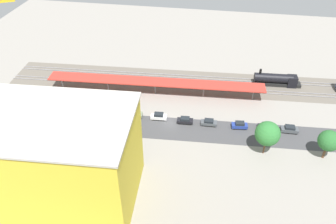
{
  "coord_description": "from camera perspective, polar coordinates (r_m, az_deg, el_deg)",
  "views": [
    {
      "loc": [
        -10.57,
        67.28,
        55.19
      ],
      "look_at": [
        0.54,
        1.27,
        4.55
      ],
      "focal_mm": 35.69,
      "sensor_mm": 36.0,
      "label": 1
    }
  ],
  "objects": [
    {
      "name": "construction_building",
      "position": [
        68.09,
        -19.53,
        -7.58
      ],
      "size": [
        33.3,
        20.9,
        19.29
      ],
      "primitive_type": "cube",
      "rotation": [
        0.0,
        0.0,
        0.06
      ],
      "color": "yellow",
      "rests_on": "ground"
    },
    {
      "name": "traffic_light",
      "position": [
        89.43,
        -8.29,
        2.35
      ],
      "size": [
        0.5,
        0.36,
        7.27
      ],
      "color": "#333333",
      "rests_on": "ground"
    },
    {
      "name": "box_truck_0",
      "position": [
        85.44,
        -16.82,
        -3.65
      ],
      "size": [
        10.24,
        3.14,
        3.27
      ],
      "color": "black",
      "rests_on": "ground"
    },
    {
      "name": "parked_car_3",
      "position": [
        87.33,
        6.98,
        -1.81
      ],
      "size": [
        4.19,
        1.89,
        1.62
      ],
      "color": "black",
      "rests_on": "ground"
    },
    {
      "name": "parked_car_1",
      "position": [
        88.86,
        16.47,
        -2.46
      ],
      "size": [
        4.43,
        1.95,
        1.79
      ],
      "color": "black",
      "rests_on": "ground"
    },
    {
      "name": "locomotive",
      "position": [
        107.16,
        18.18,
        5.23
      ],
      "size": [
        14.18,
        3.56,
        5.16
      ],
      "color": "black",
      "rests_on": "ground"
    },
    {
      "name": "construction_roof_slab",
      "position": [
        61.94,
        -21.36,
        -1.05
      ],
      "size": [
        33.93,
        21.53,
        0.4
      ],
      "primitive_type": "cube",
      "rotation": [
        0.0,
        0.0,
        0.06
      ],
      "color": "#B7B2A8",
      "rests_on": "construction_building"
    },
    {
      "name": "street_tree_2",
      "position": [
        84.24,
        -12.73,
        -0.58
      ],
      "size": [
        5.06,
        5.06,
        7.49
      ],
      "color": "brown",
      "rests_on": "ground"
    },
    {
      "name": "street_tree_0",
      "position": [
        78.54,
        16.64,
        -3.57
      ],
      "size": [
        5.72,
        5.72,
        8.85
      ],
      "color": "brown",
      "rests_on": "ground"
    },
    {
      "name": "parked_car_5",
      "position": [
        88.59,
        -1.58,
        -0.78
      ],
      "size": [
        4.37,
        2.06,
        1.83
      ],
      "color": "black",
      "rests_on": "ground"
    },
    {
      "name": "street_tree_1",
      "position": [
        82.86,
        25.79,
        -4.45
      ],
      "size": [
        4.86,
        4.86,
        7.65
      ],
      "color": "brown",
      "rests_on": "ground"
    },
    {
      "name": "parked_car_6",
      "position": [
        89.82,
        -5.69,
        -0.38
      ],
      "size": [
        4.25,
        2.23,
        1.82
      ],
      "color": "black",
      "rests_on": "ground"
    },
    {
      "name": "box_truck_2",
      "position": [
        83.56,
        -14.76,
        -4.29
      ],
      "size": [
        8.62,
        3.0,
        3.23
      ],
      "color": "black",
      "rests_on": "ground"
    },
    {
      "name": "rail_bed",
      "position": [
        104.4,
        2.3,
        5.16
      ],
      "size": [
        106.55,
        20.07,
        0.01
      ],
      "primitive_type": "cube",
      "rotation": [
        0.0,
        0.0,
        0.06
      ],
      "color": "#665E54",
      "rests_on": "ground"
    },
    {
      "name": "parked_car_0",
      "position": [
        89.89,
        20.03,
        -2.8
      ],
      "size": [
        4.28,
        1.94,
        1.8
      ],
      "color": "black",
      "rests_on": "ground"
    },
    {
      "name": "box_truck_1",
      "position": [
        82.17,
        -13.19,
        -4.72
      ],
      "size": [
        10.14,
        3.07,
        3.47
      ],
      "color": "black",
      "rests_on": "ground"
    },
    {
      "name": "parked_car_2",
      "position": [
        87.59,
        12.12,
        -2.26
      ],
      "size": [
        4.18,
        2.15,
        1.84
      ],
      "color": "black",
      "rests_on": "ground"
    },
    {
      "name": "platform_canopy_near",
      "position": [
        96.76,
        -2.24,
        5.17
      ],
      "size": [
        62.87,
        8.27,
        4.25
      ],
      "color": "#B73328",
      "rests_on": "ground"
    },
    {
      "name": "track_rails",
      "position": [
        104.31,
        2.31,
        5.24
      ],
      "size": [
        105.77,
        13.65,
        0.12
      ],
      "color": "#9E9EA8",
      "rests_on": "ground"
    },
    {
      "name": "street_asphalt",
      "position": [
        86.03,
        0.26,
        -2.8
      ],
      "size": [
        106.27,
        14.91,
        0.01
      ],
      "primitive_type": "cube",
      "rotation": [
        0.0,
        0.0,
        0.06
      ],
      "color": "#424244",
      "rests_on": "ground"
    },
    {
      "name": "ground_plane",
      "position": [
        87.66,
        0.49,
        -1.91
      ],
      "size": [
        169.49,
        169.49,
        0.0
      ],
      "primitive_type": "plane",
      "color": "gray",
      "rests_on": "ground"
    },
    {
      "name": "parked_car_4",
      "position": [
        87.42,
        2.91,
        -1.48
      ],
      "size": [
        4.28,
        2.04,
        1.69
      ],
      "color": "black",
      "rests_on": "ground"
    }
  ]
}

